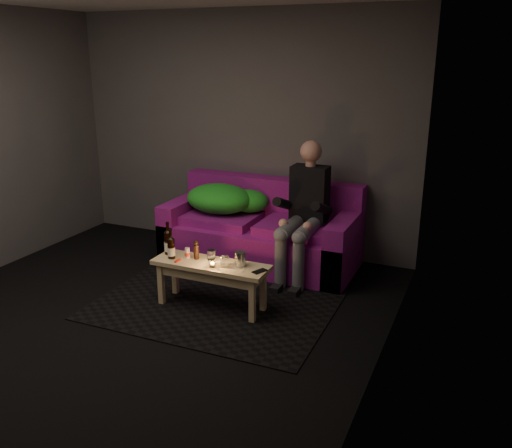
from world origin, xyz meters
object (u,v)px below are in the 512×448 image
(beer_bottle_b, at_px, (171,248))
(sofa, at_px, (262,234))
(person, at_px, (304,209))
(steel_cup, at_px, (240,259))
(beer_bottle_a, at_px, (168,242))
(coffee_table, at_px, (211,271))

(beer_bottle_b, bearing_deg, sofa, 74.26)
(person, bearing_deg, steel_cup, -102.90)
(beer_bottle_a, distance_m, steel_cup, 0.71)
(sofa, height_order, beer_bottle_a, sofa)
(person, bearing_deg, sofa, 162.33)
(person, relative_size, coffee_table, 1.29)
(sofa, relative_size, beer_bottle_a, 6.68)
(person, bearing_deg, beer_bottle_a, -133.72)
(beer_bottle_a, relative_size, steel_cup, 2.37)
(person, height_order, beer_bottle_a, person)
(steel_cup, bearing_deg, beer_bottle_b, -172.83)
(beer_bottle_a, relative_size, beer_bottle_b, 1.14)
(sofa, relative_size, beer_bottle_b, 7.61)
(steel_cup, bearing_deg, beer_bottle_a, 179.90)
(person, height_order, steel_cup, person)
(sofa, height_order, coffee_table, sofa)
(coffee_table, relative_size, steel_cup, 8.20)
(coffee_table, bearing_deg, beer_bottle_b, -173.50)
(person, relative_size, steel_cup, 10.59)
(coffee_table, distance_m, beer_bottle_b, 0.41)
(sofa, bearing_deg, person, -17.67)
(sofa, distance_m, beer_bottle_a, 1.24)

